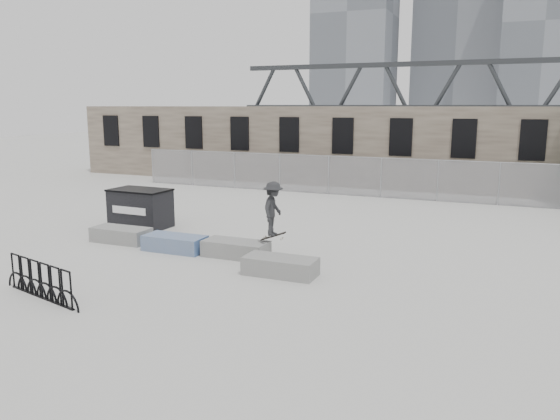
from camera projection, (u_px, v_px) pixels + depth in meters
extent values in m
plane|color=#B7B7B2|center=(206.00, 253.00, 17.20)|extent=(120.00, 120.00, 0.00)
cube|color=#695B4E|center=(349.00, 146.00, 31.48)|extent=(36.00, 2.50, 4.50)
cube|color=black|center=(111.00, 131.00, 36.32)|extent=(1.20, 0.12, 2.00)
cube|color=black|center=(151.00, 132.00, 35.09)|extent=(1.20, 0.12, 2.00)
cube|color=black|center=(194.00, 133.00, 33.87)|extent=(1.20, 0.12, 2.00)
cube|color=black|center=(240.00, 134.00, 32.65)|extent=(1.20, 0.12, 2.00)
cube|color=black|center=(289.00, 135.00, 31.43)|extent=(1.20, 0.12, 2.00)
cube|color=black|center=(343.00, 136.00, 30.21)|extent=(1.20, 0.12, 2.00)
cube|color=black|center=(401.00, 137.00, 28.98)|extent=(1.20, 0.12, 2.00)
cube|color=black|center=(464.00, 139.00, 27.76)|extent=(1.20, 0.12, 2.00)
cube|color=black|center=(533.00, 140.00, 26.54)|extent=(1.20, 0.12, 2.00)
cylinder|color=gray|center=(153.00, 166.00, 32.52)|extent=(0.06, 0.06, 2.00)
cylinder|color=gray|center=(192.00, 168.00, 31.47)|extent=(0.06, 0.06, 2.00)
cylinder|color=gray|center=(234.00, 170.00, 30.42)|extent=(0.06, 0.06, 2.00)
cylinder|color=gray|center=(280.00, 173.00, 29.37)|extent=(0.06, 0.06, 2.00)
cylinder|color=gray|center=(328.00, 175.00, 28.32)|extent=(0.06, 0.06, 2.00)
cylinder|color=gray|center=(381.00, 178.00, 27.27)|extent=(0.06, 0.06, 2.00)
cylinder|color=gray|center=(438.00, 181.00, 26.22)|extent=(0.06, 0.06, 2.00)
cylinder|color=gray|center=(499.00, 184.00, 25.17)|extent=(0.06, 0.06, 2.00)
cube|color=#99999E|center=(328.00, 175.00, 28.32)|extent=(22.00, 0.02, 2.00)
cylinder|color=gray|center=(329.00, 156.00, 28.13)|extent=(22.00, 0.04, 0.04)
cube|color=gray|center=(121.00, 235.00, 18.51)|extent=(2.00, 0.90, 0.50)
cube|color=#2D471E|center=(121.00, 229.00, 18.48)|extent=(1.76, 0.66, 0.10)
cube|color=#315594|center=(175.00, 243.00, 17.39)|extent=(2.00, 0.90, 0.50)
cube|color=#2D471E|center=(175.00, 237.00, 17.35)|extent=(1.76, 0.66, 0.10)
cube|color=gray|center=(236.00, 249.00, 16.71)|extent=(2.00, 0.90, 0.50)
cube|color=#2D471E|center=(236.00, 243.00, 16.67)|extent=(1.76, 0.66, 0.10)
cube|color=gray|center=(280.00, 266.00, 14.90)|extent=(2.00, 0.90, 0.50)
cube|color=#2D471E|center=(280.00, 260.00, 14.87)|extent=(1.76, 0.66, 0.10)
cube|color=black|center=(141.00, 209.00, 20.69)|extent=(2.21, 1.37, 1.41)
cube|color=black|center=(140.00, 190.00, 20.55)|extent=(2.26, 1.42, 0.07)
cube|color=white|center=(129.00, 211.00, 20.08)|extent=(1.52, 0.07, 0.27)
cube|color=black|center=(42.00, 297.00, 13.15)|extent=(2.63, 0.73, 0.04)
torus|color=black|center=(17.00, 272.00, 13.73)|extent=(0.87, 0.27, 0.89)
torus|color=black|center=(26.00, 275.00, 13.47)|extent=(0.87, 0.27, 0.89)
torus|color=black|center=(35.00, 278.00, 13.20)|extent=(0.87, 0.27, 0.89)
torus|color=black|center=(45.00, 282.00, 12.93)|extent=(0.87, 0.27, 0.89)
torus|color=black|center=(56.00, 286.00, 12.66)|extent=(0.87, 0.27, 0.89)
torus|color=black|center=(67.00, 290.00, 12.39)|extent=(0.87, 0.27, 0.89)
cube|color=slate|center=(356.00, 16.00, 102.28)|extent=(14.00, 12.00, 42.00)
cube|color=slate|center=(462.00, 1.00, 103.89)|extent=(16.00, 14.00, 48.00)
cube|color=slate|center=(544.00, 25.00, 86.30)|extent=(12.00, 12.00, 34.00)
cube|color=#2D3033|center=(527.00, 110.00, 62.38)|extent=(70.00, 3.00, 1.20)
cube|color=#2D3033|center=(531.00, 61.00, 61.34)|extent=(70.00, 0.60, 0.60)
cube|color=gray|center=(285.00, 124.00, 74.22)|extent=(2.00, 3.00, 4.00)
imported|color=#252628|center=(273.00, 209.00, 16.30)|extent=(0.68, 1.10, 1.63)
cube|color=black|center=(273.00, 236.00, 16.46)|extent=(0.78, 0.30, 0.30)
cylinder|color=beige|center=(264.00, 237.00, 16.51)|extent=(0.06, 0.03, 0.06)
cylinder|color=beige|center=(266.00, 236.00, 16.64)|extent=(0.06, 0.03, 0.06)
cylinder|color=beige|center=(281.00, 239.00, 16.30)|extent=(0.06, 0.03, 0.06)
cylinder|color=beige|center=(283.00, 238.00, 16.42)|extent=(0.06, 0.03, 0.06)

